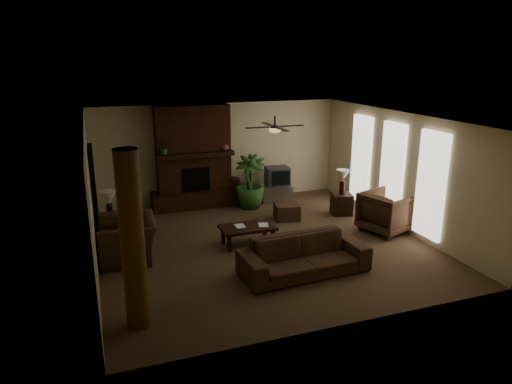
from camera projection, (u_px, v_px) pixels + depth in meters
name	position (u px, v px, depth m)	size (l,w,h in m)	color
room_shell	(262.00, 184.00, 10.03)	(7.00, 7.00, 7.00)	brown
fireplace	(194.00, 166.00, 12.75)	(2.40, 0.70, 2.80)	#4C2514
windows	(392.00, 171.00, 11.34)	(0.08, 3.65, 2.35)	white
log_column	(133.00, 241.00, 6.91)	(0.36, 0.36, 2.80)	brown
doorway	(94.00, 192.00, 10.64)	(0.10, 1.00, 2.10)	black
ceiling_fan	(275.00, 128.00, 10.11)	(1.35, 1.35, 0.37)	#311E16
sofa	(304.00, 250.00, 8.90)	(2.48, 0.72, 0.97)	#49311F
armchair_left	(127.00, 232.00, 9.55)	(1.30, 0.84, 1.14)	#49311F
armchair_right	(387.00, 210.00, 11.02)	(1.04, 0.97, 1.07)	#49311F
coffee_table	(248.00, 229.00, 10.30)	(1.20, 0.70, 0.43)	black
ottoman	(287.00, 211.00, 11.97)	(0.60, 0.60, 0.40)	#49311F
tv_stand	(277.00, 193.00, 13.37)	(0.85, 0.50, 0.50)	#B8B8BA
tv	(277.00, 176.00, 13.24)	(0.70, 0.59, 0.52)	#3A3A3D
floor_vase	(234.00, 188.00, 13.25)	(0.34, 0.34, 0.77)	#32221C
floor_plant	(250.00, 193.00, 12.83)	(0.82, 1.46, 0.82)	#305A24
side_table_left	(112.00, 231.00, 10.42)	(0.50, 0.50, 0.55)	black
lamp_left	(109.00, 200.00, 10.24)	(0.40, 0.40, 0.65)	#311E16
side_table_right	(341.00, 204.00, 12.32)	(0.50, 0.50, 0.55)	black
lamp_right	(343.00, 177.00, 12.14)	(0.45, 0.45, 0.65)	#311E16
mantel_plant	(164.00, 148.00, 12.15)	(0.38, 0.42, 0.33)	#305A24
mantel_vase	(225.00, 146.00, 12.70)	(0.22, 0.23, 0.22)	brown
book_a	(235.00, 221.00, 10.16)	(0.22, 0.03, 0.29)	#999999
book_b	(259.00, 220.00, 10.27)	(0.21, 0.02, 0.29)	#999999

